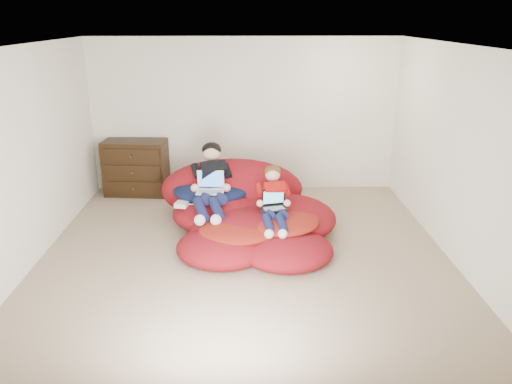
# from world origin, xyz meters

# --- Properties ---
(room_shell) EXTENTS (5.10, 5.10, 2.77)m
(room_shell) POSITION_xyz_m (0.00, 0.00, 0.22)
(room_shell) COLOR tan
(room_shell) RESTS_ON ground
(dresser) EXTENTS (1.04, 0.60, 0.90)m
(dresser) POSITION_xyz_m (-1.78, 2.23, 0.45)
(dresser) COLOR black
(dresser) RESTS_ON ground
(beanbag_pile) EXTENTS (2.46, 2.43, 0.93)m
(beanbag_pile) POSITION_xyz_m (0.02, 0.65, 0.27)
(beanbag_pile) COLOR maroon
(beanbag_pile) RESTS_ON ground
(cream_pillow) EXTENTS (0.44, 0.28, 0.28)m
(cream_pillow) POSITION_xyz_m (-0.53, 1.44, 0.62)
(cream_pillow) COLOR silver
(cream_pillow) RESTS_ON beanbag_pile
(older_boy) EXTENTS (0.48, 1.24, 0.80)m
(older_boy) POSITION_xyz_m (-0.45, 0.79, 0.71)
(older_boy) COLOR black
(older_boy) RESTS_ON beanbag_pile
(younger_boy) EXTENTS (0.35, 1.01, 0.65)m
(younger_boy) POSITION_xyz_m (0.37, 0.33, 0.61)
(younger_boy) COLOR #B4130F
(younger_boy) RESTS_ON beanbag_pile
(laptop_white) EXTENTS (0.38, 0.32, 0.27)m
(laptop_white) POSITION_xyz_m (-0.45, 0.69, 0.65)
(laptop_white) COLOR white
(laptop_white) RESTS_ON older_boy
(laptop_black) EXTENTS (0.35, 0.31, 0.23)m
(laptop_black) POSITION_xyz_m (0.37, 0.25, 0.56)
(laptop_black) COLOR black
(laptop_black) RESTS_ON younger_boy
(power_adapter) EXTENTS (0.19, 0.19, 0.06)m
(power_adapter) POSITION_xyz_m (-0.84, 0.60, 0.42)
(power_adapter) COLOR white
(power_adapter) RESTS_ON beanbag_pile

